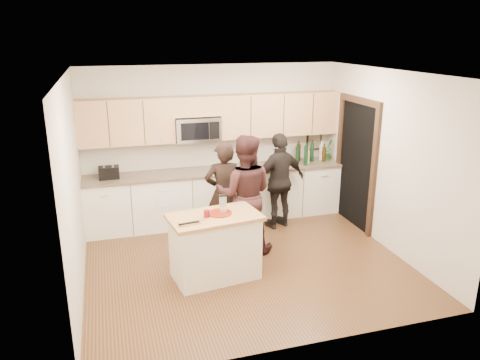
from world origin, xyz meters
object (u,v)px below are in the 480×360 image
object	(u,v)px
woman_right	(280,181)
island	(215,246)
woman_left	(224,193)
woman_center	(244,194)
toaster	(109,173)

from	to	relation	value
woman_right	island	bearing A→B (deg)	29.59
island	woman_left	world-z (taller)	woman_left
island	woman_right	world-z (taller)	woman_right
island	woman_center	bearing A→B (deg)	40.57
toaster	woman_center	size ratio (longest dim) A/B	0.18
toaster	woman_left	xyz separation A→B (m)	(1.69, -0.88, -0.23)
toaster	woman_center	distance (m)	2.29
toaster	woman_center	bearing A→B (deg)	-33.25
woman_left	toaster	bearing A→B (deg)	-25.78
woman_left	woman_center	bearing A→B (deg)	123.04
toaster	island	bearing A→B (deg)	-56.66
toaster	woman_right	bearing A→B (deg)	-11.09
woman_center	toaster	bearing A→B (deg)	-14.78
woman_center	woman_right	size ratio (longest dim) A/B	1.10
woman_left	woman_center	size ratio (longest dim) A/B	0.90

